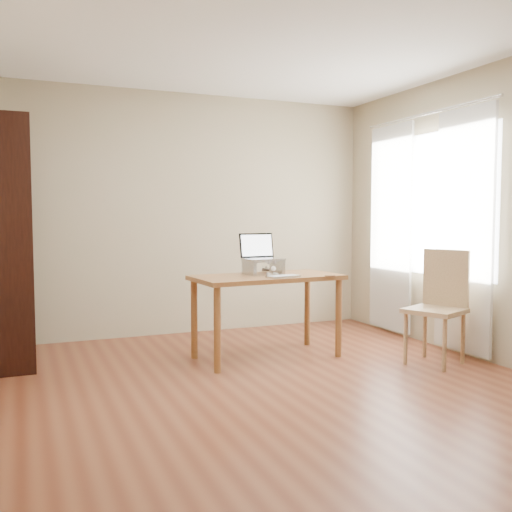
{
  "coord_description": "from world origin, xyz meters",
  "views": [
    {
      "loc": [
        -1.8,
        -3.77,
        1.29
      ],
      "look_at": [
        0.15,
        0.88,
        0.93
      ],
      "focal_mm": 40.0,
      "sensor_mm": 36.0,
      "label": 1
    }
  ],
  "objects_px": {
    "bookshelf": "(14,243)",
    "desk": "(267,287)",
    "laptop": "(261,253)",
    "cat": "(266,267)",
    "keyboard": "(283,276)",
    "chair": "(442,302)"
  },
  "relations": [
    {
      "from": "bookshelf",
      "to": "chair",
      "type": "relative_size",
      "value": 2.13
    },
    {
      "from": "keyboard",
      "to": "cat",
      "type": "xyz_separation_m",
      "value": [
        -0.02,
        0.33,
        0.05
      ]
    },
    {
      "from": "desk",
      "to": "cat",
      "type": "xyz_separation_m",
      "value": [
        0.04,
        0.11,
        0.17
      ]
    },
    {
      "from": "cat",
      "to": "chair",
      "type": "bearing_deg",
      "value": -27.68
    },
    {
      "from": "laptop",
      "to": "chair",
      "type": "xyz_separation_m",
      "value": [
        1.32,
        -0.92,
        -0.41
      ]
    },
    {
      "from": "bookshelf",
      "to": "laptop",
      "type": "distance_m",
      "value": 2.16
    },
    {
      "from": "bookshelf",
      "to": "chair",
      "type": "distance_m",
      "value": 3.74
    },
    {
      "from": "keyboard",
      "to": "chair",
      "type": "distance_m",
      "value": 1.4
    },
    {
      "from": "laptop",
      "to": "cat",
      "type": "xyz_separation_m",
      "value": [
        0.04,
        -0.03,
        -0.13
      ]
    },
    {
      "from": "laptop",
      "to": "cat",
      "type": "relative_size",
      "value": 0.75
    },
    {
      "from": "cat",
      "to": "keyboard",
      "type": "bearing_deg",
      "value": -78.96
    },
    {
      "from": "laptop",
      "to": "keyboard",
      "type": "distance_m",
      "value": 0.41
    },
    {
      "from": "bookshelf",
      "to": "laptop",
      "type": "relative_size",
      "value": 5.88
    },
    {
      "from": "cat",
      "to": "desk",
      "type": "bearing_deg",
      "value": -100.84
    },
    {
      "from": "keyboard",
      "to": "chair",
      "type": "height_order",
      "value": "chair"
    },
    {
      "from": "laptop",
      "to": "desk",
      "type": "bearing_deg",
      "value": -93.98
    },
    {
      "from": "chair",
      "to": "laptop",
      "type": "bearing_deg",
      "value": 121.34
    },
    {
      "from": "bookshelf",
      "to": "desk",
      "type": "relative_size",
      "value": 1.55
    },
    {
      "from": "bookshelf",
      "to": "keyboard",
      "type": "height_order",
      "value": "bookshelf"
    },
    {
      "from": "laptop",
      "to": "chair",
      "type": "relative_size",
      "value": 0.36
    },
    {
      "from": "bookshelf",
      "to": "desk",
      "type": "xyz_separation_m",
      "value": [
        2.09,
        -0.65,
        -0.41
      ]
    },
    {
      "from": "bookshelf",
      "to": "cat",
      "type": "xyz_separation_m",
      "value": [
        2.13,
        -0.54,
        -0.24
      ]
    }
  ]
}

